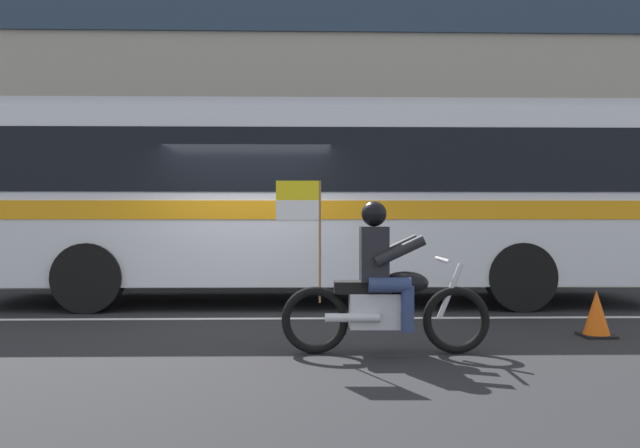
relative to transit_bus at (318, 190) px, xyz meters
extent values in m
plane|color=black|center=(-1.08, -1.19, -1.88)|extent=(60.00, 60.00, 0.00)
cube|color=gray|center=(-1.08, 3.91, -1.81)|extent=(28.00, 3.80, 0.15)
cube|color=silver|center=(-1.08, -1.79, -1.88)|extent=(26.60, 0.14, 0.01)
cube|color=gray|center=(-1.08, 6.21, 3.17)|extent=(28.00, 0.80, 10.11)
cube|color=#233347|center=(-1.08, 5.77, 1.66)|extent=(25.76, 0.10, 1.40)
cube|color=#233347|center=(-1.08, 5.77, 5.20)|extent=(25.76, 0.10, 1.40)
cube|color=silver|center=(0.00, 0.01, -0.15)|extent=(11.10, 2.64, 2.70)
cube|color=black|center=(0.00, 0.01, 0.40)|extent=(10.22, 2.67, 0.96)
cube|color=orange|center=(0.00, 0.01, -0.35)|extent=(10.88, 2.67, 0.28)
cube|color=#BABCC3|center=(0.00, 0.01, 1.26)|extent=(10.88, 2.51, 0.16)
cylinder|color=black|center=(-3.44, -1.17, -1.36)|extent=(1.04, 0.30, 1.04)
cylinder|color=black|center=(3.05, -1.17, -1.36)|extent=(1.04, 0.30, 1.04)
torus|color=black|center=(1.34, -4.08, -1.54)|extent=(0.69, 0.10, 0.69)
torus|color=black|center=(-0.11, -4.05, -1.54)|extent=(0.69, 0.10, 0.69)
cube|color=silver|center=(0.56, -4.07, -1.44)|extent=(0.65, 0.29, 0.36)
ellipsoid|color=black|center=(0.81, -4.07, -1.16)|extent=(0.49, 0.29, 0.24)
cube|color=black|center=(0.36, -4.06, -1.20)|extent=(0.57, 0.27, 0.12)
cylinder|color=silver|center=(1.28, -4.08, -1.24)|extent=(0.28, 0.06, 0.58)
cylinder|color=silver|center=(1.20, -4.08, -0.92)|extent=(0.05, 0.64, 0.04)
cylinder|color=silver|center=(0.26, -4.22, -1.49)|extent=(0.55, 0.10, 0.09)
cube|color=black|center=(0.49, -4.06, -0.86)|extent=(0.29, 0.37, 0.56)
sphere|color=black|center=(0.49, -4.06, -0.45)|extent=(0.26, 0.26, 0.26)
cylinder|color=navy|center=(0.64, -3.89, -1.16)|extent=(0.42, 0.16, 0.15)
cylinder|color=navy|center=(0.82, -3.89, -1.40)|extent=(0.13, 0.13, 0.46)
cylinder|color=navy|center=(0.63, -4.25, -1.16)|extent=(0.42, 0.16, 0.15)
cylinder|color=navy|center=(0.81, -4.25, -1.40)|extent=(0.13, 0.13, 0.46)
cylinder|color=black|center=(0.74, -3.87, -0.82)|extent=(0.52, 0.12, 0.32)
cylinder|color=black|center=(0.73, -4.27, -0.82)|extent=(0.52, 0.12, 0.32)
cylinder|color=olive|center=(-0.06, -4.05, -0.73)|extent=(0.02, 0.02, 1.25)
cube|color=yellow|center=(-0.29, -4.05, -0.21)|extent=(0.44, 0.03, 0.20)
cube|color=white|center=(-0.29, -4.05, -0.41)|extent=(0.44, 0.03, 0.20)
cylinder|color=#4C8C3F|center=(-4.65, 2.42, -1.44)|extent=(0.22, 0.22, 0.58)
sphere|color=#4C8C3F|center=(-4.65, 2.42, -1.08)|extent=(0.20, 0.20, 0.20)
cylinder|color=#4C8C3F|center=(-4.65, 2.28, -1.41)|extent=(0.09, 0.10, 0.09)
cone|color=#EA590F|center=(3.22, -3.22, -1.61)|extent=(0.32, 0.32, 0.55)
cube|color=black|center=(3.22, -3.22, -1.87)|extent=(0.36, 0.36, 0.03)
camera|label=1|loc=(-0.22, -10.27, -0.53)|focal=34.10mm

